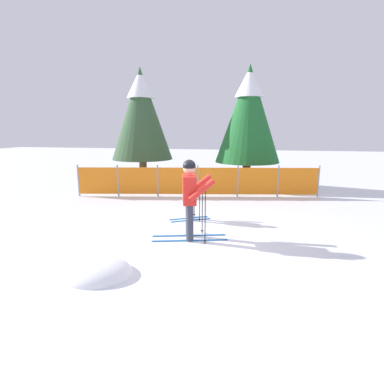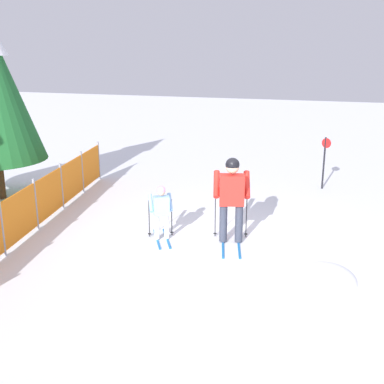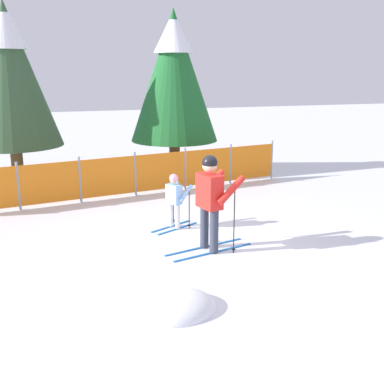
% 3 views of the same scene
% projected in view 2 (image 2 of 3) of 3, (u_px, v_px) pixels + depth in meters
% --- Properties ---
extents(ground_plane, '(60.00, 60.00, 0.00)m').
position_uv_depth(ground_plane, '(230.00, 241.00, 10.08)').
color(ground_plane, white).
extents(skier_adult, '(1.74, 0.89, 1.80)m').
position_uv_depth(skier_adult, '(232.00, 192.00, 9.75)').
color(skier_adult, '#1966B2').
rests_on(skier_adult, ground_plane).
extents(skier_child, '(1.09, 0.74, 1.17)m').
position_uv_depth(skier_child, '(161.00, 208.00, 10.01)').
color(skier_child, '#1966B2').
rests_on(skier_child, ground_plane).
extents(safety_fence, '(8.70, 1.57, 1.17)m').
position_uv_depth(safety_fence, '(36.00, 204.00, 10.59)').
color(safety_fence, gray).
rests_on(safety_fence, ground_plane).
extents(trail_marker, '(0.14, 0.26, 1.49)m').
position_uv_depth(trail_marker, '(325.00, 157.00, 13.63)').
color(trail_marker, black).
rests_on(trail_marker, ground_plane).
extents(snow_mound, '(1.23, 1.05, 0.49)m').
position_uv_depth(snow_mound, '(326.00, 281.00, 8.35)').
color(snow_mound, white).
rests_on(snow_mound, ground_plane).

